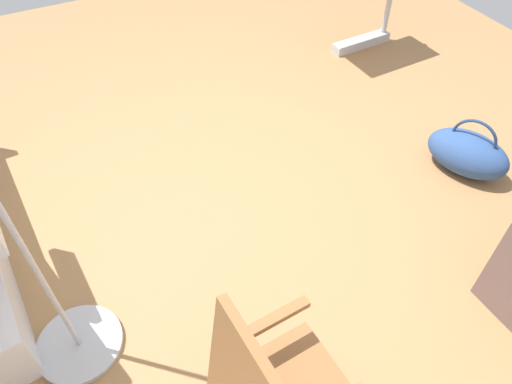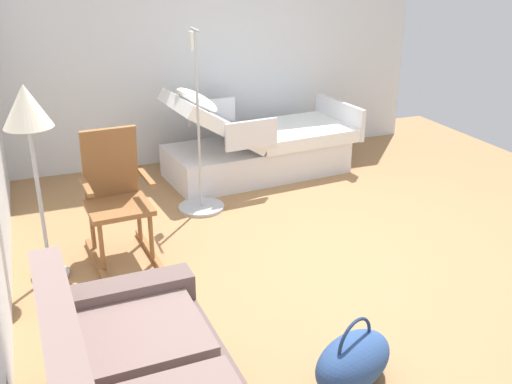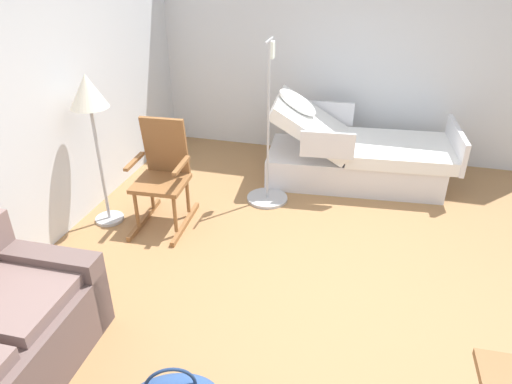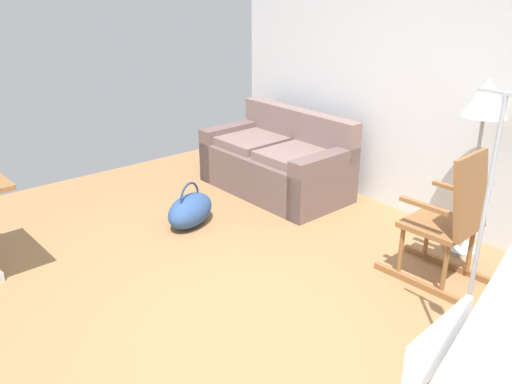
% 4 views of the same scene
% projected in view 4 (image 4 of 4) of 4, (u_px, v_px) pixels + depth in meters
% --- Properties ---
extents(ground_plane, '(6.76, 6.76, 0.00)m').
position_uv_depth(ground_plane, '(238.00, 321.00, 3.62)').
color(ground_plane, '#9E7247').
extents(back_wall, '(5.61, 0.10, 2.70)m').
position_uv_depth(back_wall, '(461.00, 81.00, 4.53)').
color(back_wall, silver).
rests_on(back_wall, ground).
extents(couch, '(1.62, 0.90, 0.85)m').
position_uv_depth(couch, '(277.00, 164.00, 5.70)').
color(couch, '#68534F').
rests_on(couch, ground).
extents(rocking_chair, '(0.79, 0.53, 1.05)m').
position_uv_depth(rocking_chair, '(450.00, 221.00, 3.91)').
color(rocking_chair, brown).
rests_on(rocking_chair, ground).
extents(floor_lamp, '(0.34, 0.34, 1.48)m').
position_uv_depth(floor_lamp, '(485.00, 110.00, 4.08)').
color(floor_lamp, '#B2B5BA').
rests_on(floor_lamp, ground).
extents(duffel_bag, '(0.52, 0.64, 0.43)m').
position_uv_depth(duffel_bag, '(190.00, 210.00, 4.95)').
color(duffel_bag, '#2D4C84').
rests_on(duffel_bag, ground).
extents(iv_pole, '(0.44, 0.44, 1.69)m').
position_uv_depth(iv_pole, '(462.00, 343.00, 3.02)').
color(iv_pole, '#B2B5BA').
rests_on(iv_pole, ground).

